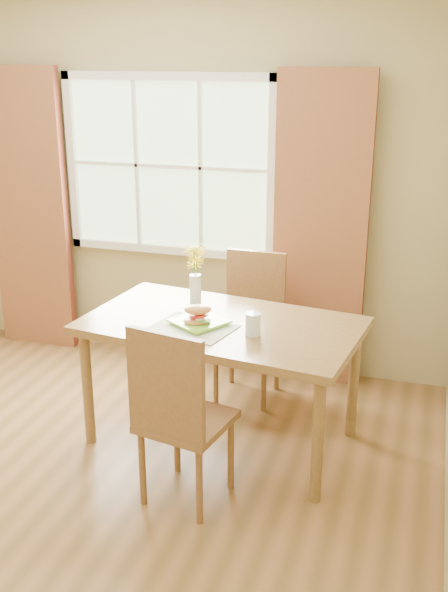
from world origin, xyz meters
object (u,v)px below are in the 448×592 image
at_px(chair_near, 177,411).
at_px(dining_table, 222,335).
at_px(chair_far, 251,318).
at_px(croissant_sandwich, 198,315).
at_px(flower_vase, 195,267).
at_px(water_glass, 253,325).

bearing_deg(chair_near, dining_table, 99.41).
xyz_separation_m(chair_far, croissant_sandwich, (-0.11, -0.80, 0.31)).
xyz_separation_m(chair_near, flower_vase, (-0.24, 0.98, 0.46)).
bearing_deg(water_glass, chair_far, 105.38).
relative_size(chair_far, water_glass, 7.73).
relative_size(chair_far, croissant_sandwich, 5.33).
distance_m(dining_table, flower_vase, 0.49).
bearing_deg(dining_table, croissant_sandwich, -122.65).
relative_size(dining_table, water_glass, 13.13).
relative_size(chair_far, flower_vase, 2.67).
bearing_deg(chair_near, flower_vase, 114.57).
distance_m(chair_far, flower_vase, 0.67).
relative_size(chair_near, flower_vase, 2.73).
relative_size(dining_table, flower_vase, 4.54).
xyz_separation_m(dining_table, croissant_sandwich, (-0.11, -0.13, 0.16)).
height_order(chair_far, water_glass, chair_far).
height_order(dining_table, croissant_sandwich, croissant_sandwich).
distance_m(water_glass, flower_vase, 0.66).
xyz_separation_m(croissant_sandwich, water_glass, (0.33, -0.01, -0.02)).
bearing_deg(dining_table, chair_near, -84.05).
xyz_separation_m(dining_table, chair_far, (0.00, 0.68, -0.15)).
relative_size(water_glass, flower_vase, 0.35).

